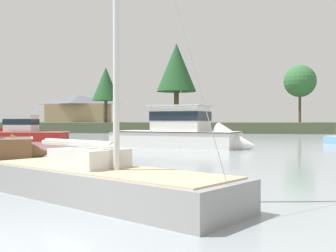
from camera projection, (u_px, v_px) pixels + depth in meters
far_shore_bank at (202, 126)px, 82.91m from camera, size 206.21×41.62×1.67m
cruiser_white at (190, 138)px, 30.41m from camera, size 11.45×6.63×5.59m
cruiser_red at (17, 135)px, 40.13m from camera, size 8.96×3.35×5.00m
sailboat_grey at (99, 190)px, 10.54m from camera, size 7.87×6.17×10.57m
mooring_buoy_white at (220, 137)px, 47.02m from camera, size 0.44×0.44×0.49m
shore_tree_left at (106, 84)px, 66.53m from camera, size 4.43×4.43×8.98m
shore_tree_inland_c at (176, 68)px, 72.50m from camera, size 6.98×6.98×13.97m
shore_tree_far_left at (300, 81)px, 68.59m from camera, size 5.36×5.36×9.59m
cottage_eastern at (79, 108)px, 81.41m from camera, size 12.57×6.76×5.36m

